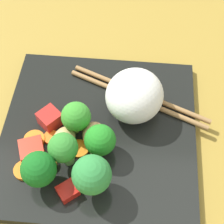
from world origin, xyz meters
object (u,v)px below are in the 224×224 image
(chopstick_pair, at_px, (138,96))
(carrot_slice_4, at_px, (34,140))
(broccoli_floret_4, at_px, (39,169))
(rice_mound, at_px, (134,96))
(square_plate, at_px, (99,133))

(chopstick_pair, bearing_deg, carrot_slice_4, 54.55)
(carrot_slice_4, xyz_separation_m, chopstick_pair, (0.08, -0.14, 0.00))
(carrot_slice_4, relative_size, chopstick_pair, 0.14)
(broccoli_floret_4, height_order, carrot_slice_4, broccoli_floret_4)
(broccoli_floret_4, xyz_separation_m, chopstick_pair, (0.14, -0.12, -0.03))
(rice_mound, height_order, carrot_slice_4, rice_mound)
(square_plate, distance_m, carrot_slice_4, 0.09)
(rice_mound, relative_size, carrot_slice_4, 2.94)
(rice_mound, relative_size, chopstick_pair, 0.40)
(broccoli_floret_4, xyz_separation_m, carrot_slice_4, (0.06, 0.02, -0.03))
(rice_mound, distance_m, broccoli_floret_4, 0.16)
(square_plate, bearing_deg, rice_mound, -50.70)
(rice_mound, xyz_separation_m, carrot_slice_4, (-0.06, 0.14, -0.03))
(carrot_slice_4, distance_m, chopstick_pair, 0.17)
(square_plate, distance_m, chopstick_pair, 0.08)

